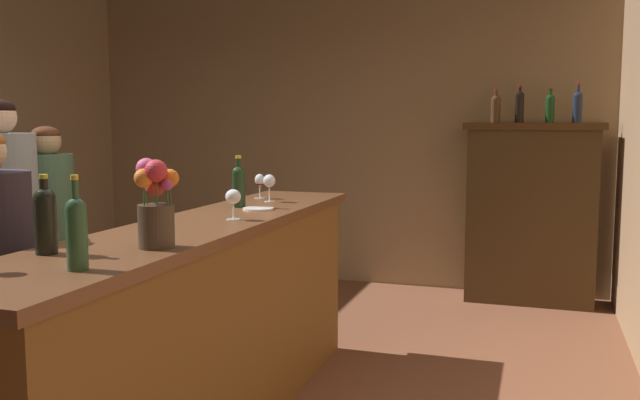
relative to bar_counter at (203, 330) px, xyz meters
name	(u,v)px	position (x,y,z in m)	size (l,w,h in m)	color
wall_back	(337,133)	(-0.37, 3.51, 0.91)	(5.19, 0.12, 2.90)	#A5835C
bar_counter	(203,330)	(0.00, 0.00, 0.00)	(0.58, 3.06, 1.07)	brown
display_cabinet	(531,209)	(1.48, 3.18, 0.27)	(1.14, 0.48, 1.55)	#412D16
wine_bottle_merlot	(45,217)	(-0.16, -0.88, 0.67)	(0.08, 0.08, 0.29)	black
wine_bottle_rose	(239,184)	(-0.08, 0.61, 0.66)	(0.08, 0.08, 0.29)	#1B3018
wine_bottle_pinot	(76,230)	(0.13, -1.08, 0.66)	(0.07, 0.07, 0.31)	#2C5131
wine_glass_front	(260,182)	(-0.14, 1.05, 0.64)	(0.07, 0.07, 0.16)	white
wine_glass_mid	(269,182)	(-0.01, 0.90, 0.65)	(0.07, 0.07, 0.17)	white
wine_glass_rear	(233,198)	(0.11, 0.13, 0.64)	(0.08, 0.08, 0.15)	white
flower_arrangement	(155,205)	(0.15, -0.65, 0.70)	(0.15, 0.15, 0.34)	#443426
cheese_plate	(258,209)	(0.08, 0.52, 0.54)	(0.17, 0.17, 0.01)	white
display_bottle_left	(496,107)	(1.16, 3.18, 1.14)	(0.08, 0.08, 0.28)	#4D301C
display_bottle_midleft	(519,105)	(1.36, 3.18, 1.16)	(0.07, 0.07, 0.32)	black
display_bottle_center	(550,107)	(1.61, 3.18, 1.14)	(0.07, 0.07, 0.28)	#163C17
display_bottle_midright	(578,105)	(1.82, 3.18, 1.15)	(0.08, 0.08, 0.32)	#21283C
patron_tall	(50,233)	(-1.43, 0.66, 0.30)	(0.32, 0.32, 1.53)	maroon
patron_redhead	(4,243)	(-1.15, -0.03, 0.37)	(0.36, 0.36, 1.67)	#AAA698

